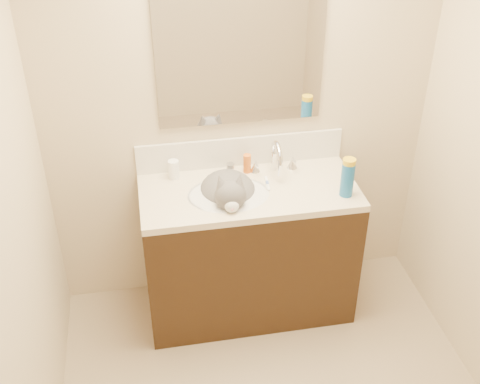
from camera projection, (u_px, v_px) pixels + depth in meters
name	position (u px, v px, depth m)	size (l,w,h in m)	color
room_shell	(303.00, 189.00, 2.15)	(2.24, 2.54, 2.52)	beige
vanity_cabinet	(248.00, 253.00, 3.55)	(1.20, 0.55, 0.82)	black
counter_slab	(249.00, 192.00, 3.31)	(1.20, 0.55, 0.04)	beige
basin	(229.00, 205.00, 3.29)	(0.45, 0.36, 0.14)	white
faucet	(276.00, 160.00, 3.39)	(0.28, 0.20, 0.21)	silver
cat	(229.00, 194.00, 3.29)	(0.36, 0.46, 0.34)	#545154
backsplash	(240.00, 151.00, 3.46)	(1.20, 0.02, 0.18)	silver
mirror	(241.00, 53.00, 3.14)	(0.90, 0.02, 0.80)	white
pill_bottle	(174.00, 170.00, 3.36)	(0.06, 0.06, 0.11)	white
pill_label	(174.00, 171.00, 3.37)	(0.06, 0.06, 0.04)	orange
silver_jar	(230.00, 168.00, 3.43)	(0.05, 0.05, 0.05)	#B7B7BC
amber_bottle	(247.00, 163.00, 3.42)	(0.04, 0.04, 0.11)	orange
toothbrush	(267.00, 183.00, 3.34)	(0.02, 0.14, 0.01)	white
toothbrush_head	(267.00, 183.00, 3.34)	(0.02, 0.03, 0.02)	#5C76C4
spray_can	(347.00, 179.00, 3.20)	(0.07, 0.07, 0.19)	#175BA2
spray_cap	(349.00, 163.00, 3.14)	(0.07, 0.07, 0.04)	gold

